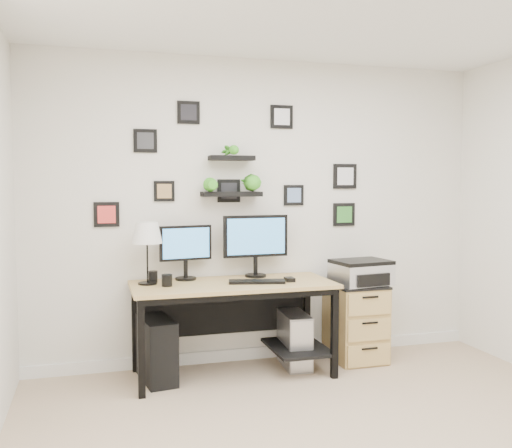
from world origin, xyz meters
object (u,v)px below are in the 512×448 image
object	(u,v)px
file_cabinet	(356,322)
monitor_left	(186,248)
table_lamp	(147,234)
printer	(361,272)
mug	(167,280)
pc_tower_grey	(295,340)
monitor_right	(256,240)
pc_tower_black	(157,349)
desk	(236,297)

from	to	relation	value
file_cabinet	monitor_left	bearing A→B (deg)	174.58
table_lamp	printer	bearing A→B (deg)	-2.17
mug	monitor_left	bearing A→B (deg)	53.04
pc_tower_grey	file_cabinet	size ratio (longest dim) A/B	0.70
table_lamp	mug	xyz separation A→B (m)	(0.13, -0.13, -0.35)
monitor_right	pc_tower_black	distance (m)	1.20
pc_tower_grey	file_cabinet	bearing A→B (deg)	2.17
file_cabinet	printer	world-z (taller)	printer
pc_tower_black	printer	xyz separation A→B (m)	(1.76, 0.01, 0.53)
monitor_right	mug	size ratio (longest dim) A/B	6.10
monitor_left	monitor_right	world-z (taller)	monitor_right
mug	pc_tower_black	bearing A→B (deg)	146.76
monitor_right	printer	bearing A→B (deg)	-10.63
monitor_right	table_lamp	size ratio (longest dim) A/B	1.15
monitor_left	file_cabinet	bearing A→B (deg)	-5.42
monitor_right	table_lamp	bearing A→B (deg)	-173.75
monitor_right	file_cabinet	size ratio (longest dim) A/B	0.84
desk	mug	bearing A→B (deg)	-174.77
table_lamp	printer	distance (m)	1.85
pc_tower_black	file_cabinet	bearing A→B (deg)	-6.26
monitor_right	pc_tower_grey	size ratio (longest dim) A/B	1.20
pc_tower_grey	pc_tower_black	bearing A→B (deg)	-178.26
pc_tower_black	printer	size ratio (longest dim) A/B	0.98
pc_tower_grey	printer	distance (m)	0.81
printer	monitor_left	bearing A→B (deg)	172.89
table_lamp	mug	world-z (taller)	table_lamp
pc_tower_black	table_lamp	bearing A→B (deg)	116.37
desk	pc_tower_black	size ratio (longest dim) A/B	3.25
pc_tower_grey	mug	bearing A→B (deg)	-175.34
monitor_right	pc_tower_grey	distance (m)	0.90
desk	pc_tower_grey	xyz separation A→B (m)	(0.52, 0.04, -0.40)
table_lamp	desk	bearing A→B (deg)	-6.57
monitor_left	pc_tower_grey	distance (m)	1.20
table_lamp	file_cabinet	world-z (taller)	table_lamp
desk	printer	bearing A→B (deg)	0.59
pc_tower_black	pc_tower_grey	world-z (taller)	pc_tower_black
file_cabinet	printer	distance (m)	0.44
pc_tower_black	file_cabinet	distance (m)	1.74
monitor_left	pc_tower_black	size ratio (longest dim) A/B	0.91
printer	mug	bearing A→B (deg)	-177.85
monitor_right	printer	world-z (taller)	monitor_right
table_lamp	printer	xyz separation A→B (m)	(1.81, -0.07, -0.37)
monitor_left	table_lamp	xyz separation A→B (m)	(-0.32, -0.12, 0.13)
monitor_right	file_cabinet	world-z (taller)	monitor_right
monitor_right	file_cabinet	xyz separation A→B (m)	(0.87, -0.12, -0.73)
monitor_right	mug	bearing A→B (deg)	-163.44
monitor_left	mug	world-z (taller)	monitor_left
desk	file_cabinet	bearing A→B (deg)	3.05
mug	printer	bearing A→B (deg)	2.15
monitor_right	printer	distance (m)	0.96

